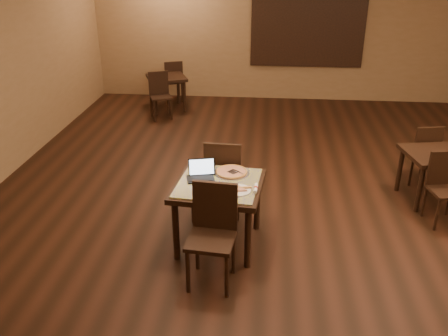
# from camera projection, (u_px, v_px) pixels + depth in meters

# --- Properties ---
(ground) EXTENTS (10.00, 10.00, 0.00)m
(ground) POSITION_uv_depth(u_px,v_px,m) (285.00, 211.00, 6.00)
(ground) COLOR black
(ground) RESTS_ON ground
(wall_back) EXTENTS (8.00, 0.02, 3.00)m
(wall_back) POSITION_uv_depth(u_px,v_px,m) (283.00, 29.00, 9.88)
(wall_back) COLOR olive
(wall_back) RESTS_ON ground
(mural) EXTENTS (2.34, 0.05, 1.64)m
(mural) POSITION_uv_depth(u_px,v_px,m) (308.00, 27.00, 9.78)
(mural) COLOR #245E85
(mural) RESTS_ON wall_back
(tiled_table) EXTENTS (1.00, 1.00, 0.76)m
(tiled_table) POSITION_uv_depth(u_px,v_px,m) (219.00, 191.00, 5.09)
(tiled_table) COLOR black
(tiled_table) RESTS_ON ground
(chair_main_near) EXTENTS (0.48, 0.48, 1.02)m
(chair_main_near) POSITION_uv_depth(u_px,v_px,m) (213.00, 228.00, 4.58)
(chair_main_near) COLOR black
(chair_main_near) RESTS_ON ground
(chair_main_far) EXTENTS (0.45, 0.45, 1.00)m
(chair_main_far) POSITION_uv_depth(u_px,v_px,m) (224.00, 174.00, 5.68)
(chair_main_far) COLOR black
(chair_main_far) RESTS_ON ground
(laptop) EXTENTS (0.33, 0.29, 0.20)m
(laptop) POSITION_uv_depth(u_px,v_px,m) (201.00, 173.00, 5.13)
(laptop) COLOR black
(laptop) RESTS_ON tiled_table
(plate) EXTENTS (0.27, 0.27, 0.01)m
(plate) POSITION_uv_depth(u_px,v_px,m) (238.00, 190.00, 4.86)
(plate) COLOR white
(plate) RESTS_ON tiled_table
(pizza_slice) EXTENTS (0.24, 0.24, 0.02)m
(pizza_slice) POSITION_uv_depth(u_px,v_px,m) (238.00, 189.00, 4.86)
(pizza_slice) COLOR #D0C38A
(pizza_slice) RESTS_ON plate
(pizza_pan) EXTENTS (0.40, 0.40, 0.01)m
(pizza_pan) POSITION_uv_depth(u_px,v_px,m) (232.00, 173.00, 5.25)
(pizza_pan) COLOR silver
(pizza_pan) RESTS_ON tiled_table
(pizza_whole) EXTENTS (0.35, 0.35, 0.02)m
(pizza_whole) POSITION_uv_depth(u_px,v_px,m) (232.00, 172.00, 5.25)
(pizza_whole) COLOR #D0C38A
(pizza_whole) RESTS_ON pizza_pan
(spatula) EXTENTS (0.25, 0.23, 0.01)m
(spatula) POSITION_uv_depth(u_px,v_px,m) (233.00, 172.00, 5.22)
(spatula) COLOR silver
(spatula) RESTS_ON pizza_whole
(napkin_roll) EXTENTS (0.05, 0.18, 0.04)m
(napkin_roll) POSITION_uv_depth(u_px,v_px,m) (256.00, 188.00, 4.88)
(napkin_roll) COLOR white
(napkin_roll) RESTS_ON tiled_table
(other_table_a) EXTENTS (0.84, 0.84, 0.67)m
(other_table_a) POSITION_uv_depth(u_px,v_px,m) (434.00, 161.00, 6.06)
(other_table_a) COLOR black
(other_table_a) RESTS_ON ground
(other_table_a_chair_near) EXTENTS (0.44, 0.44, 0.87)m
(other_table_a_chair_near) POSITION_uv_depth(u_px,v_px,m) (445.00, 183.00, 5.63)
(other_table_a_chair_near) COLOR black
(other_table_a_chair_near) RESTS_ON ground
(other_table_a_chair_far) EXTENTS (0.44, 0.44, 0.87)m
(other_table_a_chair_far) POSITION_uv_depth(u_px,v_px,m) (423.00, 151.00, 6.54)
(other_table_a_chair_far) COLOR black
(other_table_a_chair_far) RESTS_ON ground
(other_table_b) EXTENTS (0.95, 0.95, 0.69)m
(other_table_b) POSITION_uv_depth(u_px,v_px,m) (167.00, 82.00, 9.57)
(other_table_b) COLOR black
(other_table_b) RESTS_ON ground
(other_table_b_chair_near) EXTENTS (0.50, 0.50, 0.89)m
(other_table_b_chair_near) POSITION_uv_depth(u_px,v_px,m) (160.00, 92.00, 9.13)
(other_table_b_chair_near) COLOR black
(other_table_b_chair_near) RESTS_ON ground
(other_table_b_chair_far) EXTENTS (0.50, 0.50, 0.89)m
(other_table_b_chair_far) POSITION_uv_depth(u_px,v_px,m) (173.00, 79.00, 10.06)
(other_table_b_chair_far) COLOR black
(other_table_b_chair_far) RESTS_ON ground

